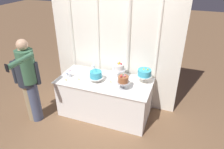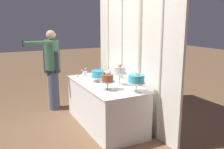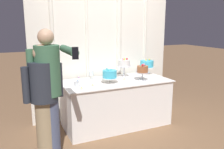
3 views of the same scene
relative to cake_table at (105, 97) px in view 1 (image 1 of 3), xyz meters
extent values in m
plane|color=#846042|center=(0.00, -0.10, -0.39)|extent=(24.00, 24.00, 0.00)
cube|color=white|center=(0.00, 0.54, 1.02)|extent=(2.64, 0.04, 2.82)
cylinder|color=white|center=(-0.92, 0.51, 1.02)|extent=(0.07, 0.07, 2.82)
cylinder|color=white|center=(-0.32, 0.51, 1.02)|extent=(0.06, 0.06, 2.82)
cylinder|color=white|center=(0.30, 0.51, 1.02)|extent=(0.10, 0.10, 2.82)
cylinder|color=white|center=(0.86, 0.51, 1.02)|extent=(0.05, 0.05, 2.82)
cube|color=white|center=(0.00, 0.00, -0.01)|extent=(1.74, 0.79, 0.76)
cube|color=white|center=(0.00, 0.00, 0.38)|extent=(1.79, 0.84, 0.01)
cylinder|color=silver|center=(-0.14, -0.06, 0.39)|extent=(0.17, 0.17, 0.01)
cylinder|color=silver|center=(-0.14, -0.06, 0.43)|extent=(0.02, 0.02, 0.06)
cylinder|color=silver|center=(-0.14, -0.06, 0.46)|extent=(0.29, 0.29, 0.01)
cylinder|color=#3DB2D1|center=(-0.14, -0.06, 0.53)|extent=(0.22, 0.22, 0.12)
sphere|color=#2DB2B7|center=(-0.12, -0.07, 0.60)|extent=(0.02, 0.02, 0.02)
sphere|color=#2DB2B7|center=(-0.17, -0.01, 0.60)|extent=(0.03, 0.03, 0.03)
cone|color=#2DB2B7|center=(-0.19, -0.11, 0.60)|extent=(0.03, 0.03, 0.04)
cylinder|color=silver|center=(0.23, 0.16, 0.39)|extent=(0.13, 0.13, 0.01)
cylinder|color=silver|center=(0.23, 0.16, 0.49)|extent=(0.02, 0.02, 0.18)
cylinder|color=silver|center=(0.23, 0.16, 0.59)|extent=(0.26, 0.26, 0.01)
cylinder|color=white|center=(0.23, 0.16, 0.64)|extent=(0.21, 0.21, 0.11)
sphere|color=#DB333D|center=(0.28, 0.15, 0.71)|extent=(0.03, 0.03, 0.03)
sphere|color=orange|center=(0.24, 0.19, 0.72)|extent=(0.04, 0.04, 0.04)
sphere|color=pink|center=(0.21, 0.16, 0.72)|extent=(0.04, 0.04, 0.04)
sphere|color=yellow|center=(0.23, 0.15, 0.71)|extent=(0.04, 0.04, 0.04)
cylinder|color=#B2B2B7|center=(0.42, -0.15, 0.39)|extent=(0.14, 0.14, 0.01)
cylinder|color=#B2B2B7|center=(0.42, -0.15, 0.46)|extent=(0.02, 0.02, 0.11)
cylinder|color=#B2B2B7|center=(0.42, -0.15, 0.52)|extent=(0.24, 0.24, 0.01)
cylinder|color=#995633|center=(0.42, -0.15, 0.58)|extent=(0.18, 0.18, 0.11)
sphere|color=pink|center=(0.44, -0.15, 0.65)|extent=(0.04, 0.04, 0.04)
cone|color=#2DB2B7|center=(0.40, -0.10, 0.65)|extent=(0.02, 0.02, 0.03)
sphere|color=#DB333D|center=(0.39, -0.19, 0.65)|extent=(0.04, 0.04, 0.04)
cylinder|color=silver|center=(0.72, 0.19, 0.39)|extent=(0.17, 0.17, 0.01)
cylinder|color=silver|center=(0.72, 0.19, 0.46)|extent=(0.02, 0.02, 0.13)
cylinder|color=silver|center=(0.72, 0.19, 0.53)|extent=(0.28, 0.28, 0.01)
cylinder|color=#3DB2D1|center=(0.72, 0.19, 0.59)|extent=(0.24, 0.24, 0.12)
sphere|color=yellow|center=(0.77, 0.19, 0.66)|extent=(0.03, 0.03, 0.03)
cone|color=yellow|center=(0.70, 0.19, 0.67)|extent=(0.03, 0.03, 0.04)
cylinder|color=silver|center=(-0.34, 0.26, 0.39)|extent=(0.06, 0.06, 0.00)
cylinder|color=silver|center=(-0.34, 0.26, 0.42)|extent=(0.01, 0.01, 0.06)
cylinder|color=silver|center=(-0.34, 0.26, 0.49)|extent=(0.07, 0.07, 0.08)
cylinder|color=silver|center=(-0.70, -0.11, 0.43)|extent=(0.09, 0.09, 0.08)
sphere|color=#CC9EC6|center=(-0.67, -0.11, 0.52)|extent=(0.03, 0.03, 0.03)
sphere|color=white|center=(-0.67, -0.09, 0.53)|extent=(0.03, 0.03, 0.03)
sphere|color=silver|center=(-0.70, -0.16, 0.50)|extent=(0.03, 0.03, 0.03)
cylinder|color=beige|center=(-0.68, -0.26, 0.40)|extent=(0.05, 0.05, 0.02)
sphere|color=#F9CC4C|center=(-0.68, -0.26, 0.42)|extent=(0.01, 0.01, 0.01)
cylinder|color=beige|center=(-0.46, -0.15, 0.40)|extent=(0.05, 0.05, 0.02)
sphere|color=#F9CC4C|center=(-0.46, -0.15, 0.41)|extent=(0.01, 0.01, 0.01)
cylinder|color=beige|center=(0.14, -0.03, 0.39)|extent=(0.05, 0.05, 0.01)
sphere|color=#F9CC4C|center=(0.14, -0.03, 0.41)|extent=(0.01, 0.01, 0.01)
cylinder|color=#4C5675|center=(-1.19, -0.62, 0.04)|extent=(0.24, 0.24, 0.85)
cylinder|color=#3D6B4C|center=(-1.19, -0.62, 0.77)|extent=(0.34, 0.34, 0.60)
sphere|color=tan|center=(-1.19, -0.62, 1.17)|extent=(0.19, 0.19, 0.19)
cylinder|color=#3D6B4C|center=(-1.38, -0.59, 0.76)|extent=(0.08, 0.08, 0.53)
cylinder|color=#3D6B4C|center=(-1.00, -0.91, 1.03)|extent=(0.08, 0.53, 0.08)
cube|color=black|center=(-1.00, -1.18, 1.03)|extent=(0.06, 0.02, 0.12)
cylinder|color=#9E8966|center=(-1.25, -0.61, 0.01)|extent=(0.29, 0.29, 0.79)
cylinder|color=#282D38|center=(-1.25, -0.61, 0.64)|extent=(0.41, 0.41, 0.48)
sphere|color=tan|center=(-1.25, -0.61, 0.98)|extent=(0.20, 0.20, 0.20)
cube|color=maroon|center=(-1.25, -0.76, 0.66)|extent=(0.04, 0.02, 0.31)
cylinder|color=#282D38|center=(-1.45, -0.67, 0.63)|extent=(0.08, 0.08, 0.42)
cylinder|color=#282D38|center=(-1.05, -0.56, 0.63)|extent=(0.08, 0.08, 0.42)
camera|label=1|loc=(1.29, -3.10, 2.33)|focal=32.88mm
camera|label=2|loc=(3.69, -1.71, 1.43)|focal=38.81mm
camera|label=3|loc=(-1.62, -3.42, 1.32)|focal=37.66mm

